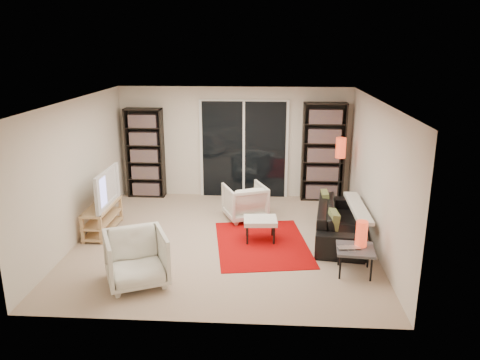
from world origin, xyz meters
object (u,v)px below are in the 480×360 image
tv_stand (103,218)px  ottoman (260,222)px  sofa (341,221)px  armchair_front (136,259)px  armchair_back (245,202)px  floor_lamp (340,155)px  bookshelf_right (323,152)px  side_table (355,251)px  bookshelf_left (145,153)px

tv_stand → ottoman: size_ratio=1.99×
sofa → armchair_front: armchair_front is taller
tv_stand → ottoman: (2.84, -0.23, 0.08)m
armchair_back → ottoman: armchair_back is taller
ottoman → floor_lamp: floor_lamp is taller
ottoman → bookshelf_right: bearing=60.9°
side_table → armchair_back: bearing=128.9°
bookshelf_left → bookshelf_right: size_ratio=0.93×
bookshelf_left → sofa: bookshelf_left is taller
armchair_front → ottoman: armchair_front is taller
bookshelf_right → armchair_back: bookshelf_right is taller
bookshelf_right → tv_stand: 4.69m
bookshelf_right → tv_stand: (-4.13, -2.08, -0.79)m
bookshelf_right → floor_lamp: 0.68m
armchair_front → ottoman: 2.35m
armchair_front → tv_stand: bearing=97.4°
floor_lamp → tv_stand: bearing=-161.6°
bookshelf_left → floor_lamp: size_ratio=1.31×
tv_stand → armchair_front: (1.14, -1.84, 0.12)m
floor_lamp → ottoman: bearing=-132.5°
armchair_back → side_table: size_ratio=1.27×
bookshelf_left → side_table: bearing=-40.7°
bookshelf_right → tv_stand: size_ratio=1.78×
armchair_back → bookshelf_left: bearing=-51.7°
floor_lamp → armchair_front: bearing=-134.6°
tv_stand → sofa: size_ratio=0.57×
sofa → side_table: 1.34m
armchair_back → floor_lamp: floor_lamp is taller
bookshelf_right → ottoman: bearing=-119.1°
bookshelf_right → armchair_front: bearing=-127.3°
sofa → floor_lamp: size_ratio=1.39×
armchair_front → floor_lamp: 4.70m
armchair_back → armchair_front: bearing=40.1°
armchair_front → side_table: size_ratio=1.40×
armchair_front → bookshelf_left: bearing=78.1°
bookshelf_right → floor_lamp: bearing=-66.7°
bookshelf_left → armchair_back: (2.25, -1.28, -0.63)m
armchair_back → armchair_front: 2.99m
bookshelf_right → tv_stand: bearing=-153.3°
floor_lamp → bookshelf_left: bearing=171.5°
side_table → floor_lamp: size_ratio=0.40×
side_table → floor_lamp: floor_lamp is taller
ottoman → sofa: bearing=9.0°
armchair_front → floor_lamp: size_ratio=0.56×
side_table → floor_lamp: 2.91m
ottoman → armchair_front: bearing=-136.6°
bookshelf_left → sofa: 4.53m
sofa → ottoman: 1.42m
bookshelf_left → tv_stand: (-0.28, -2.08, -0.71)m
bookshelf_right → armchair_front: size_ratio=2.51×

